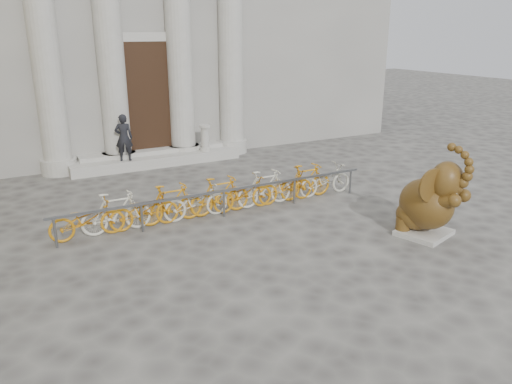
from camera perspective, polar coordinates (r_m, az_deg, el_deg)
ground at (r=10.12m, az=5.14°, el=-8.97°), size 80.00×80.00×0.00m
entrance_steps at (r=18.16m, az=-11.35°, el=3.67°), size 6.00×1.20×0.36m
elephant_statue at (r=12.10m, az=19.15°, el=-1.11°), size 1.49×1.78×2.25m
bike_rack at (r=12.94m, az=-4.16°, el=-0.39°), size 8.53×0.53×1.00m
pedestrian at (r=17.32m, az=-14.87°, el=6.03°), size 0.67×0.54×1.58m
balustrade_post at (r=18.32m, az=-5.85°, el=6.06°), size 0.39×0.39×0.96m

